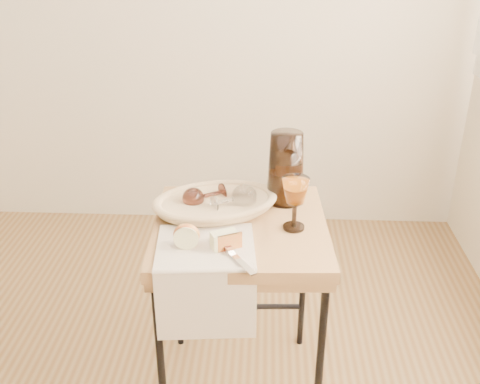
# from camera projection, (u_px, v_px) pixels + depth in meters

# --- Properties ---
(side_table) EXTENTS (0.57, 0.57, 0.69)m
(side_table) POSITION_uv_depth(u_px,v_px,m) (240.00, 312.00, 1.91)
(side_table) COLOR brown
(side_table) RESTS_ON floor
(tea_towel) EXTENTS (0.30, 0.28, 0.01)m
(tea_towel) POSITION_uv_depth(u_px,v_px,m) (206.00, 246.00, 1.63)
(tea_towel) COLOR #F7E2CB
(tea_towel) RESTS_ON side_table
(bread_basket) EXTENTS (0.42, 0.35, 0.05)m
(bread_basket) POSITION_uv_depth(u_px,v_px,m) (216.00, 205.00, 1.82)
(bread_basket) COLOR tan
(bread_basket) RESTS_ON side_table
(goblet_lying_a) EXTENTS (0.14, 0.12, 0.07)m
(goblet_lying_a) POSITION_uv_depth(u_px,v_px,m) (206.00, 195.00, 1.83)
(goblet_lying_a) COLOR #582C21
(goblet_lying_a) RESTS_ON bread_basket
(goblet_lying_b) EXTENTS (0.16, 0.14, 0.08)m
(goblet_lying_b) POSITION_uv_depth(u_px,v_px,m) (232.00, 200.00, 1.79)
(goblet_lying_b) COLOR white
(goblet_lying_b) RESTS_ON bread_basket
(pitcher) EXTENTS (0.22, 0.28, 0.28)m
(pitcher) POSITION_uv_depth(u_px,v_px,m) (286.00, 168.00, 1.85)
(pitcher) COLOR black
(pitcher) RESTS_ON side_table
(wine_goblet) EXTENTS (0.11, 0.11, 0.17)m
(wine_goblet) POSITION_uv_depth(u_px,v_px,m) (295.00, 203.00, 1.70)
(wine_goblet) COLOR white
(wine_goblet) RESTS_ON side_table
(apple_half) EXTENTS (0.08, 0.04, 0.07)m
(apple_half) POSITION_uv_depth(u_px,v_px,m) (187.00, 235.00, 1.62)
(apple_half) COLOR red
(apple_half) RESTS_ON tea_towel
(apple_wedge) EXTENTS (0.08, 0.07, 0.05)m
(apple_wedge) POSITION_uv_depth(u_px,v_px,m) (224.00, 240.00, 1.61)
(apple_wedge) COLOR #F5F0AF
(apple_wedge) RESTS_ON tea_towel
(table_knife) EXTENTS (0.13, 0.19, 0.02)m
(table_knife) POSITION_uv_depth(u_px,v_px,m) (232.00, 252.00, 1.58)
(table_knife) COLOR silver
(table_knife) RESTS_ON tea_towel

